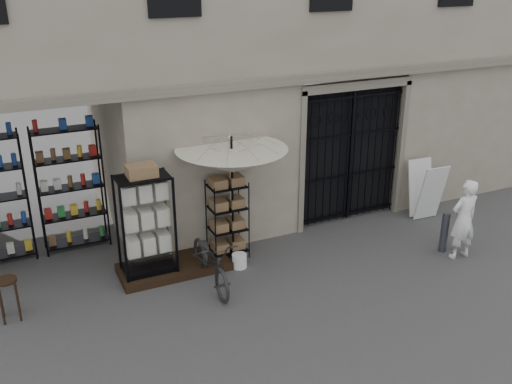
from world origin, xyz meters
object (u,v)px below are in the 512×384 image
bicycle (212,284)px  shopkeeper (458,256)px  wooden_stool (9,298)px  display_cabinet (146,229)px  steel_bollard (444,232)px  market_umbrella (232,154)px  wire_rack (227,220)px  white_bucket (239,261)px  easel_sign (426,190)px

bicycle → shopkeeper: (4.70, -1.07, 0.00)m
wooden_stool → shopkeeper: wooden_stool is taller
display_cabinet → steel_bollard: (5.50, -1.45, -0.55)m
wooden_stool → shopkeeper: bearing=-10.1°
wooden_stool → bicycle: bearing=-6.1°
market_umbrella → wooden_stool: bearing=-174.2°
wire_rack → wooden_stool: size_ratio=2.15×
white_bucket → wire_rack: bearing=92.1°
bicycle → white_bucket: bearing=28.3°
steel_bollard → easel_sign: (0.73, 1.43, 0.24)m
white_bucket → wooden_stool: 3.96m
display_cabinet → wire_rack: bearing=-2.2°
easel_sign → white_bucket: bearing=-172.7°
display_cabinet → steel_bollard: size_ratio=2.39×
easel_sign → wire_rack: bearing=-179.0°
white_bucket → easel_sign: bearing=4.2°
display_cabinet → white_bucket: display_cabinet is taller
market_umbrella → shopkeeper: bearing=-24.7°
display_cabinet → easel_sign: size_ratio=1.55×
steel_bollard → wooden_stool: bearing=172.0°
market_umbrella → bicycle: market_umbrella is taller
display_cabinet → easel_sign: (6.23, -0.01, -0.31)m
market_umbrella → bicycle: size_ratio=1.61×
white_bucket → easel_sign: (4.62, 0.34, 0.52)m
display_cabinet → shopkeeper: 5.97m
shopkeeper → wire_rack: bearing=-24.4°
white_bucket → steel_bollard: steel_bollard is taller
wire_rack → wooden_stool: 3.99m
wooden_stool → easel_sign: 8.58m
wire_rack → shopkeeper: 4.53m
wooden_stool → easel_sign: (8.57, 0.33, 0.27)m
market_umbrella → shopkeeper: size_ratio=1.83×
easel_sign → wooden_stool: bearing=-174.7°
market_umbrella → white_bucket: (-0.05, -0.41, -1.96)m
wire_rack → steel_bollard: wire_rack is taller
wooden_stool → display_cabinet: bearing=8.4°
wire_rack → steel_bollard: size_ratio=1.90×
wooden_stool → steel_bollard: (7.84, -1.10, 0.03)m
shopkeeper → bicycle: bearing=-11.7°
wire_rack → wooden_stool: bearing=172.0°
display_cabinet → easel_sign: bearing=-8.0°
display_cabinet → easel_sign: display_cabinet is taller
white_bucket → steel_bollard: bearing=-15.8°
market_umbrella → bicycle: bearing=-134.3°
white_bucket → bicycle: (-0.69, -0.34, -0.13)m
steel_bollard → market_umbrella: bearing=158.5°
display_cabinet → bicycle: size_ratio=1.08×
display_cabinet → wooden_stool: (-2.34, -0.34, -0.58)m
shopkeeper → white_bucket: bearing=-18.3°
white_bucket → easel_sign: size_ratio=0.22×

